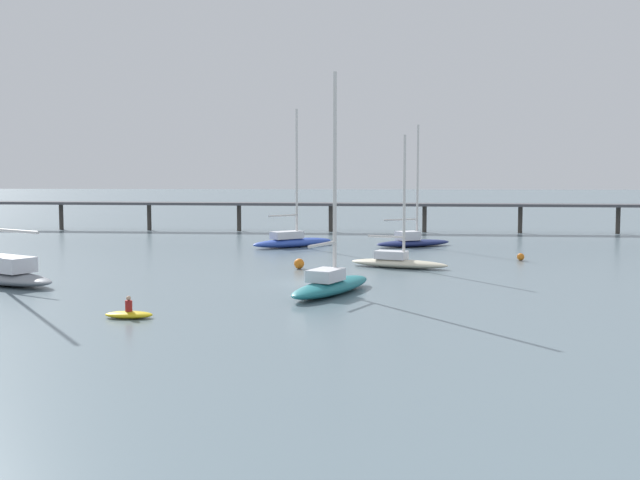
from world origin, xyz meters
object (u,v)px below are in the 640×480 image
(sailboat_navy, at_px, (412,239))
(sailboat_gray, at_px, (1,271))
(mooring_buoy_inner, at_px, (299,264))
(sailboat_teal, at_px, (331,282))
(sailboat_cream, at_px, (398,259))
(dinghy_yellow, at_px, (129,314))
(sailboat_blue, at_px, (292,239))
(pier, at_px, (468,199))
(mooring_buoy_mid, at_px, (521,257))

(sailboat_navy, bearing_deg, sailboat_gray, -137.45)
(sailboat_gray, distance_m, mooring_buoy_inner, 20.67)
(sailboat_teal, height_order, sailboat_gray, sailboat_gray)
(sailboat_teal, distance_m, sailboat_cream, 13.81)
(sailboat_gray, bearing_deg, dinghy_yellow, -44.81)
(sailboat_blue, bearing_deg, pier, 42.92)
(dinghy_yellow, bearing_deg, sailboat_blue, 81.57)
(mooring_buoy_inner, bearing_deg, sailboat_gray, -154.89)
(sailboat_navy, relative_size, sailboat_gray, 0.73)
(pier, relative_size, sailboat_blue, 6.82)
(sailboat_gray, bearing_deg, sailboat_blue, 55.86)
(sailboat_teal, xyz_separation_m, mooring_buoy_inner, (-2.74, 11.97, -0.37))
(mooring_buoy_mid, bearing_deg, sailboat_navy, 126.05)
(dinghy_yellow, bearing_deg, sailboat_cream, 55.64)
(sailboat_teal, relative_size, mooring_buoy_mid, 22.26)
(sailboat_gray, bearing_deg, sailboat_navy, 42.55)
(sailboat_teal, bearing_deg, sailboat_gray, 171.51)
(pier, xyz_separation_m, sailboat_gray, (-35.48, -42.21, -2.90))
(sailboat_gray, relative_size, mooring_buoy_inner, 20.32)
(sailboat_blue, bearing_deg, mooring_buoy_inner, -83.66)
(mooring_buoy_mid, distance_m, mooring_buoy_inner, 18.50)
(sailboat_navy, relative_size, mooring_buoy_inner, 14.84)
(sailboat_blue, distance_m, mooring_buoy_inner, 16.28)
(sailboat_navy, distance_m, sailboat_teal, 29.84)
(sailboat_navy, relative_size, sailboat_cream, 1.15)
(pier, relative_size, mooring_buoy_inner, 113.91)
(pier, xyz_separation_m, sailboat_blue, (-18.56, -17.26, -3.00))
(sailboat_cream, relative_size, dinghy_yellow, 4.04)
(sailboat_blue, bearing_deg, mooring_buoy_mid, -27.58)
(sailboat_cream, bearing_deg, sailboat_blue, 121.13)
(sailboat_blue, distance_m, sailboat_gray, 30.14)
(mooring_buoy_inner, bearing_deg, sailboat_blue, 96.34)
(pier, distance_m, sailboat_cream, 33.88)
(sailboat_blue, distance_m, mooring_buoy_mid, 21.73)
(mooring_buoy_mid, bearing_deg, dinghy_yellow, -133.12)
(sailboat_teal, distance_m, mooring_buoy_mid, 23.33)
(sailboat_navy, distance_m, mooring_buoy_mid, 13.59)
(sailboat_teal, distance_m, sailboat_gray, 21.69)
(sailboat_teal, distance_m, sailboat_blue, 28.51)
(sailboat_navy, xyz_separation_m, sailboat_teal, (-6.73, -29.07, 0.08))
(sailboat_blue, xyz_separation_m, mooring_buoy_inner, (1.80, -16.18, -0.37))
(pier, height_order, sailboat_teal, sailboat_teal)
(sailboat_gray, bearing_deg, sailboat_cream, 20.65)
(sailboat_gray, distance_m, dinghy_yellow, 16.25)
(sailboat_navy, height_order, mooring_buoy_mid, sailboat_navy)
(sailboat_cream, bearing_deg, sailboat_navy, 82.46)
(sailboat_blue, bearing_deg, sailboat_gray, -124.14)
(sailboat_teal, bearing_deg, dinghy_yellow, -140.31)
(sailboat_teal, relative_size, dinghy_yellow, 5.38)
(sailboat_teal, bearing_deg, pier, 72.83)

